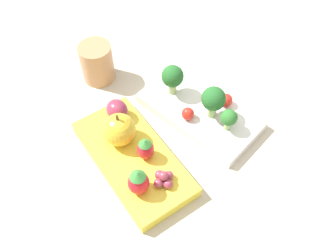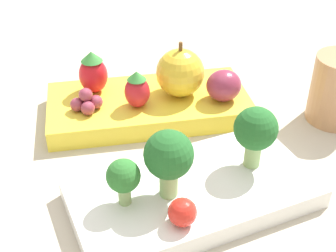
{
  "view_description": "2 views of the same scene",
  "coord_description": "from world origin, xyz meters",
  "px_view_note": "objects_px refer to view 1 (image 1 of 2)",
  "views": [
    {
      "loc": [
        0.3,
        -0.24,
        0.53
      ],
      "look_at": [
        0.01,
        0.0,
        0.03
      ],
      "focal_mm": 40.0,
      "sensor_mm": 36.0,
      "label": 1
    },
    {
      "loc": [
        0.12,
        0.37,
        0.3
      ],
      "look_at": [
        0.01,
        0.0,
        0.03
      ],
      "focal_mm": 50.0,
      "sensor_mm": 36.0,
      "label": 2
    }
  ],
  "objects_px": {
    "bento_box_fruit": "(133,158)",
    "broccoli_floret_2": "(173,77)",
    "cherry_tomato_1": "(226,100)",
    "strawberry_0": "(145,149)",
    "bento_box_savoury": "(200,111)",
    "apple": "(119,130)",
    "cherry_tomato_0": "(188,114)",
    "strawberry_1": "(138,182)",
    "grape_cluster": "(164,179)",
    "broccoli_floret_1": "(229,118)",
    "plum": "(117,110)",
    "drinking_cup": "(97,63)",
    "broccoli_floret_0": "(213,100)"
  },
  "relations": [
    {
      "from": "bento_box_savoury",
      "to": "apple",
      "type": "relative_size",
      "value": 3.58
    },
    {
      "from": "broccoli_floret_0",
      "to": "bento_box_savoury",
      "type": "bearing_deg",
      "value": -168.77
    },
    {
      "from": "strawberry_1",
      "to": "grape_cluster",
      "type": "distance_m",
      "value": 0.04
    },
    {
      "from": "bento_box_fruit",
      "to": "broccoli_floret_2",
      "type": "xyz_separation_m",
      "value": [
        -0.06,
        0.14,
        0.05
      ]
    },
    {
      "from": "bento_box_savoury",
      "to": "strawberry_0",
      "type": "bearing_deg",
      "value": -82.18
    },
    {
      "from": "bento_box_fruit",
      "to": "cherry_tomato_0",
      "type": "distance_m",
      "value": 0.12
    },
    {
      "from": "strawberry_1",
      "to": "broccoli_floret_0",
      "type": "bearing_deg",
      "value": 100.88
    },
    {
      "from": "cherry_tomato_1",
      "to": "grape_cluster",
      "type": "xyz_separation_m",
      "value": [
        0.05,
        -0.18,
        0.0
      ]
    },
    {
      "from": "apple",
      "to": "drinking_cup",
      "type": "height_order",
      "value": "apple"
    },
    {
      "from": "broccoli_floret_0",
      "to": "apple",
      "type": "height_order",
      "value": "apple"
    },
    {
      "from": "grape_cluster",
      "to": "strawberry_0",
      "type": "bearing_deg",
      "value": 171.43
    },
    {
      "from": "bento_box_fruit",
      "to": "cherry_tomato_0",
      "type": "xyz_separation_m",
      "value": [
        -0.0,
        0.12,
        0.02
      ]
    },
    {
      "from": "broccoli_floret_1",
      "to": "grape_cluster",
      "type": "distance_m",
      "value": 0.15
    },
    {
      "from": "bento_box_fruit",
      "to": "apple",
      "type": "height_order",
      "value": "apple"
    },
    {
      "from": "strawberry_1",
      "to": "grape_cluster",
      "type": "relative_size",
      "value": 1.41
    },
    {
      "from": "broccoli_floret_2",
      "to": "cherry_tomato_1",
      "type": "distance_m",
      "value": 0.1
    },
    {
      "from": "plum",
      "to": "grape_cluster",
      "type": "relative_size",
      "value": 1.11
    },
    {
      "from": "cherry_tomato_1",
      "to": "apple",
      "type": "xyz_separation_m",
      "value": [
        -0.06,
        -0.19,
        0.02
      ]
    },
    {
      "from": "broccoli_floret_1",
      "to": "plum",
      "type": "bearing_deg",
      "value": -137.02
    },
    {
      "from": "cherry_tomato_0",
      "to": "drinking_cup",
      "type": "relative_size",
      "value": 0.29
    },
    {
      "from": "apple",
      "to": "broccoli_floret_1",
      "type": "bearing_deg",
      "value": 58.17
    },
    {
      "from": "bento_box_fruit",
      "to": "plum",
      "type": "height_order",
      "value": "plum"
    },
    {
      "from": "broccoli_floret_1",
      "to": "strawberry_1",
      "type": "height_order",
      "value": "strawberry_1"
    },
    {
      "from": "strawberry_1",
      "to": "plum",
      "type": "bearing_deg",
      "value": 157.13
    },
    {
      "from": "bento_box_savoury",
      "to": "bento_box_fruit",
      "type": "xyz_separation_m",
      "value": [
        0.0,
        -0.15,
        0.0
      ]
    },
    {
      "from": "bento_box_savoury",
      "to": "broccoli_floret_0",
      "type": "distance_m",
      "value": 0.06
    },
    {
      "from": "broccoli_floret_2",
      "to": "bento_box_savoury",
      "type": "bearing_deg",
      "value": 11.54
    },
    {
      "from": "bento_box_savoury",
      "to": "bento_box_fruit",
      "type": "distance_m",
      "value": 0.15
    },
    {
      "from": "drinking_cup",
      "to": "bento_box_fruit",
      "type": "bearing_deg",
      "value": -18.45
    },
    {
      "from": "broccoli_floret_1",
      "to": "drinking_cup",
      "type": "distance_m",
      "value": 0.27
    },
    {
      "from": "cherry_tomato_0",
      "to": "strawberry_0",
      "type": "height_order",
      "value": "strawberry_0"
    },
    {
      "from": "broccoli_floret_2",
      "to": "strawberry_1",
      "type": "xyz_separation_m",
      "value": [
        0.12,
        -0.17,
        -0.01
      ]
    },
    {
      "from": "drinking_cup",
      "to": "broccoli_floret_1",
      "type": "bearing_deg",
      "value": 19.15
    },
    {
      "from": "bento_box_savoury",
      "to": "grape_cluster",
      "type": "distance_m",
      "value": 0.16
    },
    {
      "from": "apple",
      "to": "strawberry_0",
      "type": "height_order",
      "value": "apple"
    },
    {
      "from": "broccoli_floret_2",
      "to": "grape_cluster",
      "type": "height_order",
      "value": "broccoli_floret_2"
    },
    {
      "from": "plum",
      "to": "broccoli_floret_1",
      "type": "bearing_deg",
      "value": 42.98
    },
    {
      "from": "strawberry_0",
      "to": "strawberry_1",
      "type": "bearing_deg",
      "value": -47.67
    },
    {
      "from": "broccoli_floret_2",
      "to": "grape_cluster",
      "type": "xyz_separation_m",
      "value": [
        0.13,
        -0.13,
        -0.03
      ]
    },
    {
      "from": "apple",
      "to": "strawberry_0",
      "type": "xyz_separation_m",
      "value": [
        0.05,
        0.01,
        -0.01
      ]
    },
    {
      "from": "plum",
      "to": "grape_cluster",
      "type": "height_order",
      "value": "plum"
    },
    {
      "from": "broccoli_floret_1",
      "to": "cherry_tomato_0",
      "type": "height_order",
      "value": "broccoli_floret_1"
    },
    {
      "from": "broccoli_floret_1",
      "to": "bento_box_fruit",
      "type": "bearing_deg",
      "value": -110.68
    },
    {
      "from": "bento_box_savoury",
      "to": "plum",
      "type": "height_order",
      "value": "plum"
    },
    {
      "from": "cherry_tomato_1",
      "to": "strawberry_0",
      "type": "height_order",
      "value": "strawberry_0"
    },
    {
      "from": "broccoli_floret_0",
      "to": "strawberry_1",
      "type": "relative_size",
      "value": 1.27
    },
    {
      "from": "strawberry_1",
      "to": "plum",
      "type": "distance_m",
      "value": 0.15
    },
    {
      "from": "broccoli_floret_1",
      "to": "strawberry_0",
      "type": "relative_size",
      "value": 1.02
    },
    {
      "from": "strawberry_0",
      "to": "drinking_cup",
      "type": "height_order",
      "value": "drinking_cup"
    },
    {
      "from": "grape_cluster",
      "to": "broccoli_floret_1",
      "type": "bearing_deg",
      "value": 94.36
    }
  ]
}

